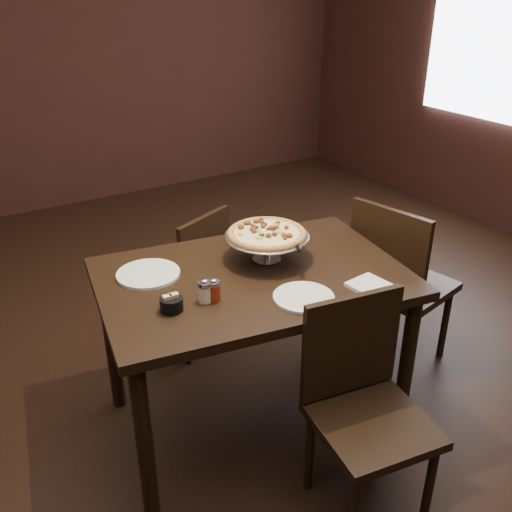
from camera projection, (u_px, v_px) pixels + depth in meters
room at (280, 140)px, 2.25m from camera, size 6.04×7.04×2.84m
dining_table at (252, 295)px, 2.52m from camera, size 1.44×1.08×0.82m
pizza_stand at (267, 234)px, 2.54m from camera, size 0.38×0.38×0.16m
parmesan_shaker at (205, 291)px, 2.25m from camera, size 0.06×0.06×0.10m
pepper_flake_shaker at (214, 290)px, 2.26m from camera, size 0.06×0.06×0.10m
packet_caddy at (171, 304)px, 2.20m from camera, size 0.09×0.09×0.07m
napkin_stack at (370, 286)px, 2.37m from camera, size 0.17×0.17×0.02m
plate_left at (148, 274)px, 2.46m from camera, size 0.27×0.27×0.01m
plate_near at (304, 297)px, 2.29m from camera, size 0.25×0.25×0.01m
serving_spatula at (298, 246)px, 2.44m from camera, size 0.16×0.16×0.02m
chair_far at (191, 276)px, 3.21m from camera, size 0.52×0.52×0.85m
chair_near at (364, 401)px, 2.23m from camera, size 0.48×0.48×0.91m
chair_side at (397, 280)px, 3.03m from camera, size 0.54×0.54×0.97m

